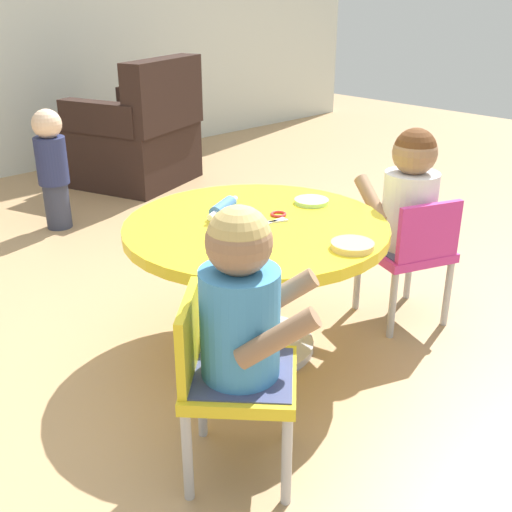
% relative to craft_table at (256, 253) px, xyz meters
% --- Properties ---
extents(ground_plane, '(10.00, 10.00, 0.00)m').
position_rel_craft_table_xyz_m(ground_plane, '(0.00, 0.00, -0.39)').
color(ground_plane, tan).
extents(craft_table, '(0.93, 0.93, 0.51)m').
position_rel_craft_table_xyz_m(craft_table, '(0.00, 0.00, 0.00)').
color(craft_table, silver).
rests_on(craft_table, ground).
extents(child_chair_left, '(0.42, 0.42, 0.54)m').
position_rel_craft_table_xyz_m(child_chair_left, '(-0.50, -0.41, -0.09)').
color(child_chair_left, '#B7B7BC').
rests_on(child_chair_left, ground).
extents(seated_child_left, '(0.43, 0.44, 0.51)m').
position_rel_craft_table_xyz_m(seated_child_left, '(-0.47, -0.44, 0.14)').
color(seated_child_left, '#3F4772').
rests_on(seated_child_left, ground).
extents(child_chair_right, '(0.39, 0.39, 0.54)m').
position_rel_craft_table_xyz_m(child_chair_right, '(0.59, -0.27, -0.09)').
color(child_chair_right, '#B7B7BC').
rests_on(child_chair_right, ground).
extents(seated_child_right, '(0.38, 0.42, 0.51)m').
position_rel_craft_table_xyz_m(seated_child_right, '(0.60, -0.23, 0.14)').
color(seated_child_right, '#3F4772').
rests_on(seated_child_right, ground).
extents(armchair_dark, '(0.90, 0.91, 0.85)m').
position_rel_craft_table_xyz_m(armchair_dark, '(0.94, 2.15, -0.08)').
color(armchair_dark, black).
rests_on(armchair_dark, ground).
extents(toddler_standing, '(0.17, 0.17, 0.67)m').
position_rel_craft_table_xyz_m(toddler_standing, '(0.09, 1.72, -0.03)').
color(toddler_standing, '#33384C').
rests_on(toddler_standing, ground).
extents(rolling_pin, '(0.22, 0.12, 0.05)m').
position_rel_craft_table_xyz_m(rolling_pin, '(-0.02, 0.15, 0.14)').
color(rolling_pin, '#3F72CC').
rests_on(rolling_pin, craft_table).
extents(craft_scissors, '(0.14, 0.08, 0.01)m').
position_rel_craft_table_xyz_m(craft_scissors, '(0.01, -0.03, 0.12)').
color(craft_scissors, silver).
rests_on(craft_scissors, craft_table).
extents(playdough_blob_0, '(0.14, 0.14, 0.02)m').
position_rel_craft_table_xyz_m(playdough_blob_0, '(0.06, -0.38, 0.12)').
color(playdough_blob_0, '#F2CC72').
rests_on(playdough_blob_0, craft_table).
extents(playdough_blob_1, '(0.13, 0.13, 0.02)m').
position_rel_craft_table_xyz_m(playdough_blob_1, '(0.30, 0.01, 0.12)').
color(playdough_blob_1, '#B2E58C').
rests_on(playdough_blob_1, craft_table).
extents(cookie_cutter_0, '(0.06, 0.06, 0.01)m').
position_rel_craft_table_xyz_m(cookie_cutter_0, '(0.11, 0.00, 0.12)').
color(cookie_cutter_0, red).
rests_on(cookie_cutter_0, craft_table).
extents(cookie_cutter_1, '(0.07, 0.07, 0.01)m').
position_rel_craft_table_xyz_m(cookie_cutter_1, '(-0.13, -0.08, 0.12)').
color(cookie_cutter_1, '#4CB259').
rests_on(cookie_cutter_1, craft_table).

